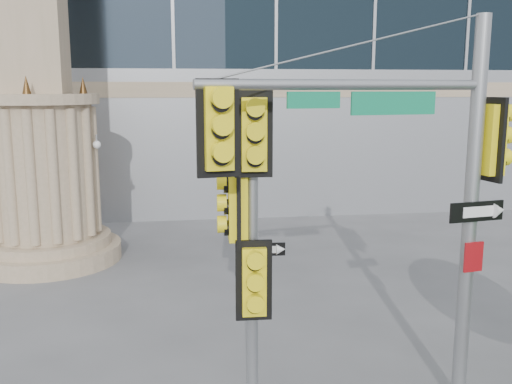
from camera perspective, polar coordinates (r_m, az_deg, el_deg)
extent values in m
cylinder|color=gray|center=(18.88, -20.02, -5.69)|extent=(4.40, 4.40, 0.50)
cylinder|color=gray|center=(18.78, -20.10, -4.51)|extent=(3.80, 3.80, 0.30)
cylinder|color=gray|center=(18.37, -20.51, 1.99)|extent=(3.00, 3.00, 4.00)
cylinder|color=gray|center=(18.20, -20.94, 8.70)|extent=(3.50, 3.50, 0.30)
cone|color=#472D14|center=(17.96, -16.92, 10.20)|extent=(0.24, 0.24, 0.50)
cylinder|color=slate|center=(9.78, 20.60, -2.58)|extent=(0.23, 0.23, 6.37)
cylinder|color=slate|center=(8.36, 9.17, 10.55)|extent=(4.42, 0.86, 0.15)
cube|color=#0E7B51|center=(8.70, 13.62, 8.63)|extent=(1.37, 0.26, 0.34)
cube|color=yellow|center=(7.72, -3.85, 6.35)|extent=(0.62, 0.39, 1.33)
cube|color=yellow|center=(9.78, 22.46, 4.87)|extent=(0.39, 0.62, 1.33)
cube|color=black|center=(9.63, 21.20, -1.84)|extent=(0.97, 0.19, 0.32)
cube|color=maroon|center=(9.81, 20.92, -6.08)|extent=(0.34, 0.09, 0.49)
cylinder|color=slate|center=(9.31, -0.38, -5.90)|extent=(0.19, 0.19, 5.31)
cube|color=yellow|center=(8.74, -0.24, 5.79)|extent=(0.59, 0.32, 1.33)
cube|color=yellow|center=(9.11, -1.84, -1.45)|extent=(0.32, 0.59, 1.33)
cube|color=yellow|center=(9.22, -0.23, -8.83)|extent=(0.59, 0.32, 1.33)
cube|color=black|center=(9.20, 0.89, -5.76)|extent=(0.66, 0.06, 0.21)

